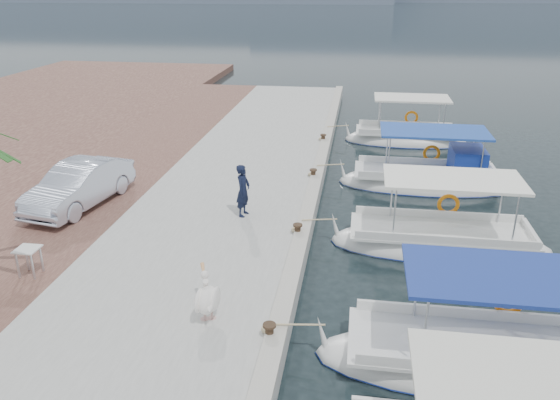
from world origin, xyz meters
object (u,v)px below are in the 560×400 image
object	(u,v)px
fishing_caique_c	(440,244)
pelican	(207,298)
fishing_caique_d	(428,182)
fishing_caique_e	(405,140)
fisherman	(243,190)
parked_car	(79,185)
fishing_caique_b	(500,366)

from	to	relation	value
fishing_caique_c	pelican	size ratio (longest dim) A/B	4.97
fishing_caique_d	pelican	size ratio (longest dim) A/B	5.06
fishing_caique_e	pelican	size ratio (longest dim) A/B	4.53
fisherman	parked_car	world-z (taller)	fisherman
fishing_caique_b	parked_car	size ratio (longest dim) A/B	1.76
fishing_caique_d	fishing_caique_e	size ratio (longest dim) A/B	1.12
fishing_caique_b	fisherman	bearing A→B (deg)	138.07
fishing_caique_d	fisherman	distance (m)	7.94
fishing_caique_e	fishing_caique_c	bearing A→B (deg)	-88.58
fishing_caique_b	parked_car	world-z (taller)	fishing_caique_b
fishing_caique_c	parked_car	size ratio (longest dim) A/B	1.50
fisherman	parked_car	distance (m)	5.46
fishing_caique_c	fishing_caique_d	xyz separation A→B (m)	(0.17, 5.30, 0.07)
fishing_caique_c	parked_car	xyz separation A→B (m)	(-11.48, 0.46, 1.08)
fishing_caique_d	parked_car	xyz separation A→B (m)	(-11.65, -4.84, 1.01)
parked_car	fisherman	bearing A→B (deg)	9.42
fishing_caique_c	fishing_caique_e	bearing A→B (deg)	91.42
pelican	parked_car	world-z (taller)	parked_car
fishing_caique_b	pelican	size ratio (longest dim) A/B	5.82
fishing_caique_c	fishing_caique_d	world-z (taller)	same
fishing_caique_e	pelican	world-z (taller)	fishing_caique_e
fishing_caique_d	fishing_caique_e	world-z (taller)	same
fishing_caique_d	pelican	bearing A→B (deg)	-118.71
fishing_caique_c	pelican	distance (m)	7.73
fishing_caique_d	fishing_caique_b	bearing A→B (deg)	-87.95
fisherman	fishing_caique_e	bearing A→B (deg)	-15.51
fishing_caique_b	fishing_caique_e	world-z (taller)	same
fishing_caique_e	pelican	bearing A→B (deg)	-107.70
fishing_caique_d	fishing_caique_e	xyz separation A→B (m)	(-0.45, 6.13, -0.07)
fishing_caique_b	fishing_caique_d	size ratio (longest dim) A/B	1.15
fishing_caique_d	parked_car	bearing A→B (deg)	-157.44
fishing_caique_e	fisherman	distance (m)	12.45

